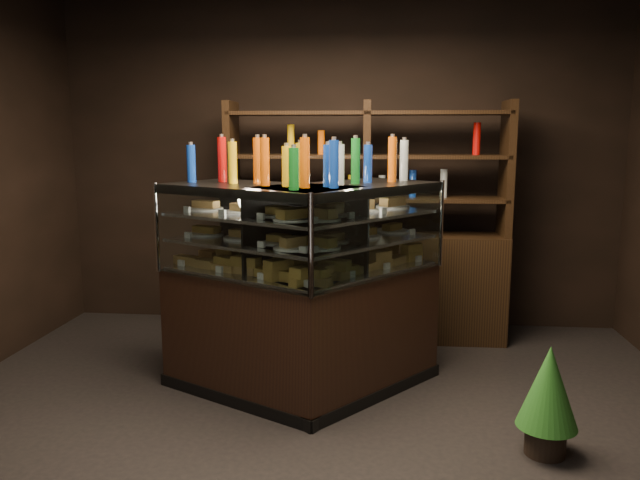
% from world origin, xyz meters
% --- Properties ---
extents(ground, '(5.00, 5.00, 0.00)m').
position_xyz_m(ground, '(0.00, 0.00, 0.00)').
color(ground, black).
rests_on(ground, ground).
extents(room_shell, '(5.02, 5.02, 3.01)m').
position_xyz_m(room_shell, '(0.00, 0.00, 1.94)').
color(room_shell, black).
rests_on(room_shell, ground).
extents(display_case, '(1.95, 1.42, 1.42)m').
position_xyz_m(display_case, '(-0.11, 0.86, 0.47)').
color(display_case, black).
rests_on(display_case, ground).
extents(food_display, '(1.59, 1.02, 0.44)m').
position_xyz_m(food_display, '(-0.11, 0.86, 1.06)').
color(food_display, '#BC9043').
rests_on(food_display, display_case).
extents(bottles_top, '(1.42, 0.88, 0.30)m').
position_xyz_m(bottles_top, '(-0.11, 0.87, 1.55)').
color(bottles_top, '#B20C0A').
rests_on(bottles_top, display_case).
extents(potted_conifer, '(0.33, 0.33, 0.70)m').
position_xyz_m(potted_conifer, '(1.32, 0.12, 0.40)').
color(potted_conifer, black).
rests_on(potted_conifer, ground).
extents(back_shelving, '(2.34, 0.46, 2.00)m').
position_xyz_m(back_shelving, '(0.27, 2.05, 0.61)').
color(back_shelving, black).
rests_on(back_shelving, ground).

